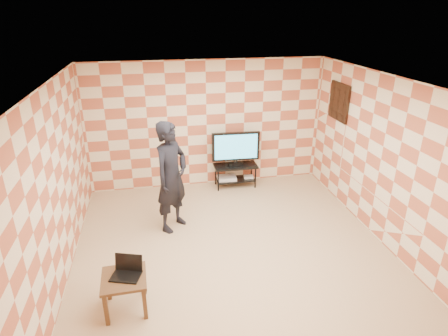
# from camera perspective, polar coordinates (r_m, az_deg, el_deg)

# --- Properties ---
(floor) EXTENTS (5.00, 5.00, 0.00)m
(floor) POSITION_cam_1_polar(r_m,az_deg,el_deg) (6.32, 1.08, -11.76)
(floor) COLOR tan
(floor) RESTS_ON ground
(wall_back) EXTENTS (5.00, 0.02, 2.70)m
(wall_back) POSITION_cam_1_polar(r_m,az_deg,el_deg) (7.98, -2.67, 6.59)
(wall_back) COLOR beige
(wall_back) RESTS_ON ground
(wall_front) EXTENTS (5.00, 0.02, 2.70)m
(wall_front) POSITION_cam_1_polar(r_m,az_deg,el_deg) (3.60, 10.02, -16.27)
(wall_front) COLOR beige
(wall_front) RESTS_ON ground
(wall_left) EXTENTS (0.02, 5.00, 2.70)m
(wall_left) POSITION_cam_1_polar(r_m,az_deg,el_deg) (5.72, -24.13, -2.38)
(wall_left) COLOR beige
(wall_left) RESTS_ON ground
(wall_right) EXTENTS (0.02, 5.00, 2.70)m
(wall_right) POSITION_cam_1_polar(r_m,az_deg,el_deg) (6.63, 22.81, 1.24)
(wall_right) COLOR beige
(wall_right) RESTS_ON ground
(ceiling) EXTENTS (5.00, 5.00, 0.02)m
(ceiling) POSITION_cam_1_polar(r_m,az_deg,el_deg) (5.27, 1.30, 13.10)
(ceiling) COLOR white
(ceiling) RESTS_ON wall_back
(wall_art) EXTENTS (0.04, 0.72, 0.72)m
(wall_art) POSITION_cam_1_polar(r_m,az_deg,el_deg) (7.71, 17.13, 9.63)
(wall_art) COLOR black
(wall_art) RESTS_ON wall_right
(tv_stand) EXTENTS (0.93, 0.42, 0.50)m
(tv_stand) POSITION_cam_1_polar(r_m,az_deg,el_deg) (8.14, 1.74, -0.43)
(tv_stand) COLOR black
(tv_stand) RESTS_ON floor
(tv) EXTENTS (1.02, 0.21, 0.74)m
(tv) POSITION_cam_1_polar(r_m,az_deg,el_deg) (7.94, 1.80, 3.17)
(tv) COLOR black
(tv) RESTS_ON tv_stand
(dvd_player) EXTENTS (0.43, 0.32, 0.07)m
(dvd_player) POSITION_cam_1_polar(r_m,az_deg,el_deg) (8.18, 0.40, -1.52)
(dvd_player) COLOR silver
(dvd_player) RESTS_ON tv_stand
(game_console) EXTENTS (0.22, 0.17, 0.05)m
(game_console) POSITION_cam_1_polar(r_m,az_deg,el_deg) (8.28, 3.77, -1.34)
(game_console) COLOR silver
(game_console) RESTS_ON tv_stand
(side_table) EXTENTS (0.57, 0.57, 0.50)m
(side_table) POSITION_cam_1_polar(r_m,az_deg,el_deg) (5.12, -14.95, -16.55)
(side_table) COLOR #392617
(side_table) RESTS_ON floor
(laptop) EXTENTS (0.43, 0.38, 0.24)m
(laptop) POSITION_cam_1_polar(r_m,az_deg,el_deg) (5.07, -14.56, -14.95)
(laptop) COLOR black
(laptop) RESTS_ON side_table
(person) EXTENTS (0.83, 0.84, 1.96)m
(person) POSITION_cam_1_polar(r_m,az_deg,el_deg) (6.42, -8.01, -1.36)
(person) COLOR black
(person) RESTS_ON floor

